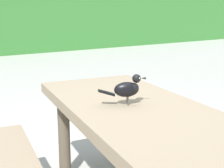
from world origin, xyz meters
name	(u,v)px	position (x,y,z in m)	size (l,w,h in m)	color
picnic_table_foreground	(140,138)	(0.08, -0.27, 0.56)	(1.95, 1.97, 0.74)	#84725B
bird_grackle	(128,88)	(0.06, -0.17, 0.84)	(0.27, 0.14, 0.18)	black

